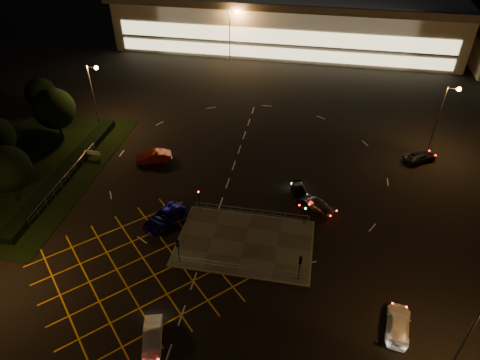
% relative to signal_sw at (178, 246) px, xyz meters
% --- Properties ---
extents(ground, '(180.00, 180.00, 0.00)m').
position_rel_signal_sw_xyz_m(ground, '(4.00, 5.99, -2.37)').
color(ground, black).
rests_on(ground, ground).
extents(pedestrian_island, '(14.00, 9.00, 0.12)m').
position_rel_signal_sw_xyz_m(pedestrian_island, '(6.00, 3.99, -2.31)').
color(pedestrian_island, '#4C4944').
rests_on(pedestrian_island, ground).
extents(grass_verge, '(18.00, 30.00, 0.08)m').
position_rel_signal_sw_xyz_m(grass_verge, '(-24.00, 11.99, -2.33)').
color(grass_verge, black).
rests_on(grass_verge, ground).
extents(hedge, '(2.00, 26.00, 1.00)m').
position_rel_signal_sw_xyz_m(hedge, '(-19.00, 11.99, -1.87)').
color(hedge, black).
rests_on(hedge, ground).
extents(supermarket, '(72.00, 26.50, 10.50)m').
position_rel_signal_sw_xyz_m(supermarket, '(4.00, 67.95, 2.95)').
color(supermarket, beige).
rests_on(supermarket, ground).
extents(streetlight_se, '(1.78, 0.56, 10.03)m').
position_rel_signal_sw_xyz_m(streetlight_se, '(24.44, -8.01, 4.20)').
color(streetlight_se, slate).
rests_on(streetlight_se, ground).
extents(streetlight_nw, '(1.78, 0.56, 10.03)m').
position_rel_signal_sw_xyz_m(streetlight_nw, '(-19.56, 23.99, 4.20)').
color(streetlight_nw, slate).
rests_on(streetlight_nw, ground).
extents(streetlight_ne, '(1.78, 0.56, 10.03)m').
position_rel_signal_sw_xyz_m(streetlight_ne, '(28.44, 25.99, 4.20)').
color(streetlight_ne, slate).
rests_on(streetlight_ne, ground).
extents(streetlight_far_left, '(1.78, 0.56, 10.03)m').
position_rel_signal_sw_xyz_m(streetlight_far_left, '(-5.56, 53.99, 4.20)').
color(streetlight_far_left, slate).
rests_on(streetlight_far_left, ground).
extents(streetlight_far_right, '(1.78, 0.56, 10.03)m').
position_rel_signal_sw_xyz_m(streetlight_far_right, '(34.44, 55.99, 4.20)').
color(streetlight_far_right, slate).
rests_on(streetlight_far_right, ground).
extents(signal_sw, '(0.28, 0.30, 3.15)m').
position_rel_signal_sw_xyz_m(signal_sw, '(0.00, 0.00, 0.00)').
color(signal_sw, black).
rests_on(signal_sw, pedestrian_island).
extents(signal_se, '(0.28, 0.30, 3.15)m').
position_rel_signal_sw_xyz_m(signal_se, '(12.00, 0.00, 0.00)').
color(signal_se, black).
rests_on(signal_se, pedestrian_island).
extents(signal_nw, '(0.28, 0.30, 3.15)m').
position_rel_signal_sw_xyz_m(signal_nw, '(0.00, 7.99, 0.00)').
color(signal_nw, black).
rests_on(signal_nw, pedestrian_island).
extents(signal_ne, '(0.28, 0.30, 3.15)m').
position_rel_signal_sw_xyz_m(signal_ne, '(12.00, 7.99, 0.00)').
color(signal_ne, black).
rests_on(signal_ne, pedestrian_island).
extents(tree_c, '(5.76, 5.76, 7.84)m').
position_rel_signal_sw_xyz_m(tree_c, '(-24.00, 19.99, 2.59)').
color(tree_c, black).
rests_on(tree_c, ground).
extents(tree_d, '(4.68, 4.68, 6.37)m').
position_rel_signal_sw_xyz_m(tree_d, '(-30.00, 25.99, 1.65)').
color(tree_d, black).
rests_on(tree_d, ground).
extents(tree_e, '(5.40, 5.40, 7.35)m').
position_rel_signal_sw_xyz_m(tree_e, '(-22.00, 5.99, 2.28)').
color(tree_e, black).
rests_on(tree_e, ground).
extents(car_queue_white, '(2.60, 4.49, 1.40)m').
position_rel_signal_sw_xyz_m(car_queue_white, '(0.42, -9.03, -1.67)').
color(car_queue_white, silver).
rests_on(car_queue_white, ground).
extents(car_left_blue, '(4.19, 5.89, 1.49)m').
position_rel_signal_sw_xyz_m(car_left_blue, '(-3.50, 5.45, -1.62)').
color(car_left_blue, '#0D0E53').
rests_on(car_left_blue, ground).
extents(car_far_dkgrey, '(2.93, 4.62, 1.25)m').
position_rel_signal_sw_xyz_m(car_far_dkgrey, '(11.23, 12.71, -1.74)').
color(car_far_dkgrey, black).
rests_on(car_far_dkgrey, ground).
extents(car_right_silver, '(4.06, 3.47, 1.32)m').
position_rel_signal_sw_xyz_m(car_right_silver, '(13.48, 10.99, -1.71)').
color(car_right_silver, '#979B9E').
rests_on(car_right_silver, ground).
extents(car_circ_red, '(5.07, 3.34, 1.58)m').
position_rel_signal_sw_xyz_m(car_circ_red, '(-8.81, 16.88, -1.58)').
color(car_circ_red, maroon).
rests_on(car_circ_red, ground).
extents(car_east_grey, '(5.04, 4.33, 1.29)m').
position_rel_signal_sw_xyz_m(car_east_grey, '(26.63, 23.82, -1.72)').
color(car_east_grey, black).
rests_on(car_east_grey, ground).
extents(car_approach_white, '(2.69, 5.06, 1.40)m').
position_rel_signal_sw_xyz_m(car_approach_white, '(20.90, -3.86, -1.67)').
color(car_approach_white, white).
rests_on(car_approach_white, ground).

